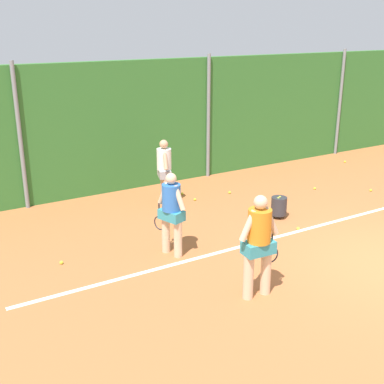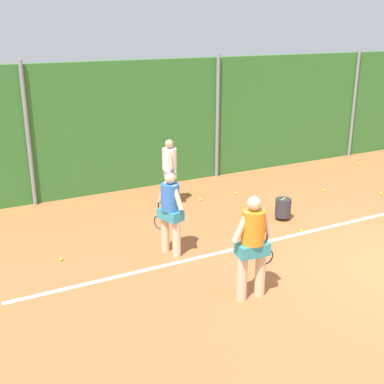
% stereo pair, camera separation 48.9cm
% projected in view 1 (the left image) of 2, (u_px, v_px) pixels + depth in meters
% --- Properties ---
extents(ground_plane, '(27.73, 27.73, 0.00)m').
position_uv_depth(ground_plane, '(320.00, 229.00, 10.88)').
color(ground_plane, '#B76638').
extents(hedge_fence_backdrop, '(18.02, 0.25, 3.38)m').
position_uv_depth(hedge_fence_backdrop, '(205.00, 118.00, 14.22)').
color(hedge_fence_backdrop, '#33702D').
rests_on(hedge_fence_backdrop, ground_plane).
extents(fence_post_left, '(0.10, 0.10, 3.49)m').
position_uv_depth(fence_post_left, '(20.00, 137.00, 11.56)').
color(fence_post_left, gray).
rests_on(fence_post_left, ground_plane).
extents(fence_post_center, '(0.10, 0.10, 3.49)m').
position_uv_depth(fence_post_center, '(208.00, 117.00, 14.06)').
color(fence_post_center, gray).
rests_on(fence_post_center, ground_plane).
extents(fence_post_right, '(0.10, 0.10, 3.49)m').
position_uv_depth(fence_post_right, '(340.00, 103.00, 16.56)').
color(fence_post_right, gray).
rests_on(fence_post_right, ground_plane).
extents(court_baseline_paint, '(13.17, 0.10, 0.01)m').
position_uv_depth(court_baseline_paint, '(316.00, 227.00, 10.97)').
color(court_baseline_paint, white).
rests_on(court_baseline_paint, ground_plane).
extents(player_foreground_near, '(0.81, 0.38, 1.75)m').
position_uv_depth(player_foreground_near, '(259.00, 241.00, 7.90)').
color(player_foreground_near, beige).
rests_on(player_foreground_near, ground_plane).
extents(player_midcourt, '(0.42, 0.73, 1.65)m').
position_uv_depth(player_midcourt, '(171.00, 210.00, 9.39)').
color(player_midcourt, beige).
rests_on(player_midcourt, ground_plane).
extents(player_backcourt_far, '(0.42, 0.66, 1.64)m').
position_uv_depth(player_backcourt_far, '(164.00, 169.00, 12.03)').
color(player_backcourt_far, tan).
rests_on(player_backcourt_far, ground_plane).
extents(ball_hopper, '(0.36, 0.36, 0.51)m').
position_uv_depth(ball_hopper, '(279.00, 206.00, 11.39)').
color(ball_hopper, '#2D2D33').
rests_on(ball_hopper, ground_plane).
extents(tennis_ball_0, '(0.07, 0.07, 0.07)m').
position_uv_depth(tennis_ball_0, '(195.00, 199.00, 12.58)').
color(tennis_ball_0, '#CCDB33').
rests_on(tennis_ball_0, ground_plane).
extents(tennis_ball_1, '(0.07, 0.07, 0.07)m').
position_uv_depth(tennis_ball_1, '(298.00, 228.00, 10.80)').
color(tennis_ball_1, '#CCDB33').
rests_on(tennis_ball_1, ground_plane).
extents(tennis_ball_2, '(0.07, 0.07, 0.07)m').
position_uv_depth(tennis_ball_2, '(315.00, 188.00, 13.42)').
color(tennis_ball_2, '#CCDB33').
rests_on(tennis_ball_2, ground_plane).
extents(tennis_ball_3, '(0.07, 0.07, 0.07)m').
position_uv_depth(tennis_ball_3, '(61.00, 263.00, 9.26)').
color(tennis_ball_3, '#CCDB33').
rests_on(tennis_ball_3, ground_plane).
extents(tennis_ball_5, '(0.07, 0.07, 0.07)m').
position_uv_depth(tennis_ball_5, '(371.00, 190.00, 13.27)').
color(tennis_ball_5, '#CCDB33').
rests_on(tennis_ball_5, ground_plane).
extents(tennis_ball_7, '(0.07, 0.07, 0.07)m').
position_uv_depth(tennis_ball_7, '(182.00, 194.00, 13.01)').
color(tennis_ball_7, '#CCDB33').
rests_on(tennis_ball_7, ground_plane).
extents(tennis_ball_8, '(0.07, 0.07, 0.07)m').
position_uv_depth(tennis_ball_8, '(345.00, 162.00, 16.00)').
color(tennis_ball_8, '#CCDB33').
rests_on(tennis_ball_8, ground_plane).
extents(tennis_ball_9, '(0.07, 0.07, 0.07)m').
position_uv_depth(tennis_ball_9, '(230.00, 192.00, 13.10)').
color(tennis_ball_9, '#CCDB33').
rests_on(tennis_ball_9, ground_plane).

